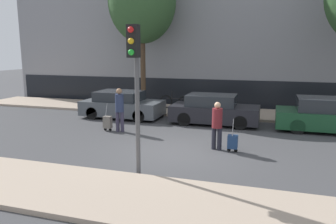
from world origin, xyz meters
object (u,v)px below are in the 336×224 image
(parked_car_0, at_px, (122,105))
(parked_car_2, at_px, (331,116))
(pedestrian_right, at_px, (217,123))
(parked_bicycle, at_px, (175,102))
(trolley_left, at_px, (108,122))
(traffic_light, at_px, (135,71))
(trolley_right, at_px, (233,142))
(pedestrian_left, at_px, (120,107))
(parked_car_1, at_px, (214,110))
(bare_tree_down_street, at_px, (142,2))

(parked_car_0, height_order, parked_car_2, parked_car_2)
(pedestrian_right, xyz_separation_m, parked_bicycle, (-3.36, 6.54, -0.42))
(trolley_left, bearing_deg, traffic_light, -53.85)
(trolley_left, relative_size, trolley_right, 1.05)
(parked_car_0, relative_size, parked_car_2, 0.89)
(trolley_right, xyz_separation_m, parked_bicycle, (-3.90, 6.64, 0.15))
(pedestrian_left, xyz_separation_m, pedestrian_right, (4.17, -1.28, -0.11))
(parked_car_1, relative_size, pedestrian_left, 2.19)
(trolley_right, relative_size, traffic_light, 0.28)
(pedestrian_left, bearing_deg, pedestrian_right, -19.71)
(trolley_right, bearing_deg, bare_tree_down_street, 130.76)
(parked_car_2, xyz_separation_m, pedestrian_right, (-4.06, -3.89, 0.26))
(pedestrian_right, distance_m, parked_bicycle, 7.36)
(pedestrian_left, relative_size, trolley_right, 1.62)
(trolley_left, distance_m, traffic_light, 5.74)
(parked_bicycle, bearing_deg, trolley_right, -59.58)
(parked_car_1, height_order, trolley_left, parked_car_1)
(trolley_right, bearing_deg, pedestrian_left, 163.67)
(parked_car_0, xyz_separation_m, pedestrian_right, (5.34, -3.97, 0.29))
(parked_car_1, xyz_separation_m, pedestrian_right, (0.76, -3.88, 0.28))
(trolley_right, bearing_deg, parked_car_1, 108.05)
(pedestrian_left, height_order, pedestrian_right, pedestrian_left)
(trolley_left, distance_m, bare_tree_down_street, 7.72)
(pedestrian_left, bearing_deg, traffic_light, -61.79)
(bare_tree_down_street, bearing_deg, traffic_light, -69.32)
(parked_car_0, bearing_deg, traffic_light, -61.87)
(pedestrian_right, bearing_deg, parked_car_2, -126.05)
(parked_bicycle, height_order, bare_tree_down_street, bare_tree_down_street)
(parked_car_2, xyz_separation_m, parked_bicycle, (-7.41, 2.65, -0.16))
(trolley_right, bearing_deg, trolley_left, 165.55)
(parked_car_2, xyz_separation_m, trolley_right, (-3.52, -3.99, -0.31))
(bare_tree_down_street, bearing_deg, parked_car_0, -91.76)
(traffic_light, bearing_deg, parked_car_0, 118.13)
(parked_car_2, height_order, trolley_right, parked_car_2)
(parked_car_0, height_order, parked_car_1, parked_car_1)
(parked_car_2, bearing_deg, parked_bicycle, 160.35)
(parked_car_2, relative_size, pedestrian_left, 2.47)
(parked_car_2, distance_m, trolley_right, 5.33)
(parked_car_1, xyz_separation_m, parked_bicycle, (-2.60, 2.66, -0.14))
(pedestrian_left, xyz_separation_m, trolley_left, (-0.55, -0.03, -0.66))
(parked_car_0, bearing_deg, parked_car_1, -1.09)
(parked_car_1, xyz_separation_m, trolley_right, (1.30, -3.98, -0.29))
(trolley_left, xyz_separation_m, traffic_light, (3.08, -4.21, 2.41))
(trolley_left, height_order, trolley_right, trolley_left)
(traffic_light, bearing_deg, parked_bicycle, 100.22)
(trolley_right, height_order, bare_tree_down_street, bare_tree_down_street)
(parked_car_0, bearing_deg, pedestrian_left, -66.39)
(parked_car_2, height_order, pedestrian_right, pedestrian_right)
(trolley_left, xyz_separation_m, trolley_right, (5.26, -1.36, -0.03))
(trolley_left, xyz_separation_m, bare_tree_down_street, (-0.54, 5.38, 5.52))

